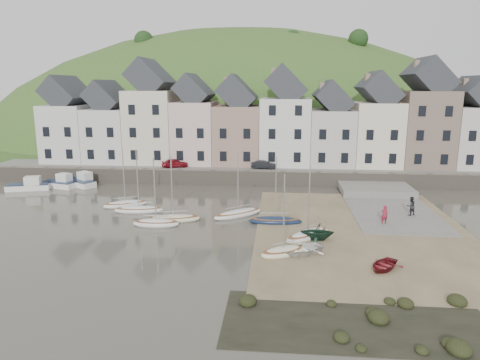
# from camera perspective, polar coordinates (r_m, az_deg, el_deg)

# --- Properties ---
(ground) EXTENTS (160.00, 160.00, 0.00)m
(ground) POSITION_cam_1_polar(r_m,az_deg,el_deg) (38.55, -0.79, -6.26)
(ground) COLOR #4A463A
(ground) RESTS_ON ground
(quay_land) EXTENTS (90.00, 30.00, 1.50)m
(quay_land) POSITION_cam_1_polar(r_m,az_deg,el_deg) (69.42, 1.90, 2.74)
(quay_land) COLOR #3A5B24
(quay_land) RESTS_ON ground
(quay_street) EXTENTS (70.00, 7.00, 0.10)m
(quay_street) POSITION_cam_1_polar(r_m,az_deg,el_deg) (57.98, 1.27, 1.64)
(quay_street) COLOR slate
(quay_street) RESTS_ON quay_land
(seawall) EXTENTS (70.00, 1.20, 1.80)m
(seawall) POSITION_cam_1_polar(r_m,az_deg,el_deg) (54.68, 1.02, 0.30)
(seawall) COLOR slate
(seawall) RESTS_ON ground
(beach) EXTENTS (18.00, 26.00, 0.06)m
(beach) POSITION_cam_1_polar(r_m,az_deg,el_deg) (39.04, 15.59, -6.45)
(beach) COLOR brown
(beach) RESTS_ON ground
(slipway) EXTENTS (8.00, 18.00, 0.12)m
(slipway) POSITION_cam_1_polar(r_m,az_deg,el_deg) (47.36, 18.65, -3.31)
(slipway) COLOR slate
(slipway) RESTS_ON ground
(hillside) EXTENTS (134.40, 84.00, 84.00)m
(hillside) POSITION_cam_1_polar(r_m,az_deg,el_deg) (101.37, -0.12, -5.07)
(hillside) COLOR #3A5B24
(hillside) RESTS_ON ground
(townhouse_terrace) EXTENTS (61.05, 8.00, 13.93)m
(townhouse_terrace) POSITION_cam_1_polar(r_m,az_deg,el_deg) (60.59, 3.19, 7.60)
(townhouse_terrace) COLOR silver
(townhouse_terrace) RESTS_ON quay_land
(sailboat_0) EXTENTS (4.97, 2.16, 6.32)m
(sailboat_0) POSITION_cam_1_polar(r_m,az_deg,el_deg) (44.26, -13.04, -3.77)
(sailboat_0) COLOR white
(sailboat_0) RESTS_ON ground
(sailboat_1) EXTENTS (4.67, 3.38, 6.32)m
(sailboat_1) POSITION_cam_1_polar(r_m,az_deg,el_deg) (46.63, -14.72, -3.04)
(sailboat_1) COLOR white
(sailboat_1) RESTS_ON ground
(sailboat_2) EXTENTS (5.26, 2.66, 6.32)m
(sailboat_2) POSITION_cam_1_polar(r_m,az_deg,el_deg) (40.72, -8.75, -5.00)
(sailboat_2) COLOR beige
(sailboat_2) RESTS_ON ground
(sailboat_3) EXTENTS (4.21, 1.66, 6.32)m
(sailboat_3) POSITION_cam_1_polar(r_m,az_deg,el_deg) (39.74, -10.89, -5.51)
(sailboat_3) COLOR white
(sailboat_3) RESTS_ON ground
(sailboat_4) EXTENTS (5.08, 4.56, 6.32)m
(sailboat_4) POSITION_cam_1_polar(r_m,az_deg,el_deg) (41.83, -0.26, -4.39)
(sailboat_4) COLOR white
(sailboat_4) RESTS_ON ground
(sailboat_5) EXTENTS (4.90, 1.67, 6.32)m
(sailboat_5) POSITION_cam_1_polar(r_m,az_deg,el_deg) (39.87, 4.62, -5.27)
(sailboat_5) COLOR #142441
(sailboat_5) RESTS_ON ground
(sailboat_6) EXTENTS (4.51, 4.63, 6.32)m
(sailboat_6) POSITION_cam_1_polar(r_m,az_deg,el_deg) (36.51, 8.84, -7.06)
(sailboat_6) COLOR white
(sailboat_6) RESTS_ON ground
(sailboat_7) EXTENTS (3.88, 3.16, 6.32)m
(sailboat_7) POSITION_cam_1_polar(r_m,az_deg,el_deg) (32.76, 5.63, -9.25)
(sailboat_7) COLOR beige
(sailboat_7) RESTS_ON ground
(motorboat_0) EXTENTS (4.72, 2.81, 1.70)m
(motorboat_0) POSITION_cam_1_polar(r_m,az_deg,el_deg) (57.74, -22.41, -0.32)
(motorboat_0) COLOR white
(motorboat_0) RESTS_ON ground
(motorboat_1) EXTENTS (5.15, 2.97, 1.70)m
(motorboat_1) POSITION_cam_1_polar(r_m,az_deg,el_deg) (57.73, -25.76, -0.62)
(motorboat_1) COLOR white
(motorboat_1) RESTS_ON ground
(motorboat_2) EXTENTS (5.03, 4.06, 1.70)m
(motorboat_2) POSITION_cam_1_polar(r_m,az_deg,el_deg) (57.77, -20.09, -0.13)
(motorboat_2) COLOR white
(motorboat_2) RESTS_ON ground
(rowboat_white) EXTENTS (4.19, 3.88, 0.71)m
(rowboat_white) POSITION_cam_1_polar(r_m,az_deg,el_deg) (32.98, 8.02, -8.90)
(rowboat_white) COLOR white
(rowboat_white) RESTS_ON beach
(rowboat_green) EXTENTS (2.66, 2.30, 1.40)m
(rowboat_green) POSITION_cam_1_polar(r_m,az_deg,el_deg) (35.83, 10.03, -6.63)
(rowboat_green) COLOR #173424
(rowboat_green) RESTS_ON beach
(rowboat_red) EXTENTS (3.28, 3.43, 0.58)m
(rowboat_red) POSITION_cam_1_polar(r_m,az_deg,el_deg) (31.63, 18.22, -10.49)
(rowboat_red) COLOR maroon
(rowboat_red) RESTS_ON beach
(person_red) EXTENTS (0.65, 0.47, 1.68)m
(person_red) POSITION_cam_1_polar(r_m,az_deg,el_deg) (41.17, 18.31, -4.29)
(person_red) COLOR maroon
(person_red) RESTS_ON slipway
(person_dark) EXTENTS (1.08, 0.98, 1.81)m
(person_dark) POSITION_cam_1_polar(r_m,az_deg,el_deg) (44.58, 21.39, -3.18)
(person_dark) COLOR #232328
(person_dark) RESTS_ON slipway
(car_left) EXTENTS (3.68, 2.40, 1.17)m
(car_left) POSITION_cam_1_polar(r_m,az_deg,el_deg) (58.37, -8.51, 2.21)
(car_left) COLOR maroon
(car_left) RESTS_ON quay_street
(car_right) EXTENTS (3.34, 1.27, 1.09)m
(car_right) POSITION_cam_1_polar(r_m,az_deg,el_deg) (56.79, 3.14, 2.01)
(car_right) COLOR black
(car_right) RESTS_ON quay_street
(shore_rocks) EXTENTS (14.00, 6.13, 0.76)m
(shore_rocks) POSITION_cam_1_polar(r_m,az_deg,el_deg) (25.24, 17.42, -17.06)
(shore_rocks) COLOR black
(shore_rocks) RESTS_ON ground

